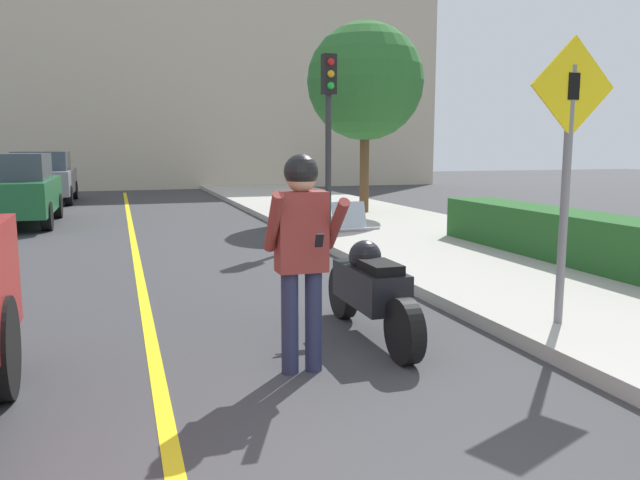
# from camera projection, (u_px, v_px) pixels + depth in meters

# --- Properties ---
(sidewalk_curb) EXTENTS (4.40, 44.00, 0.14)m
(sidewalk_curb) POSITION_uv_depth(u_px,v_px,m) (589.00, 287.00, 7.90)
(sidewalk_curb) COLOR #ADA89E
(sidewalk_curb) RESTS_ON ground
(road_center_line) EXTENTS (0.12, 36.00, 0.01)m
(road_center_line) POSITION_uv_depth(u_px,v_px,m) (142.00, 288.00, 8.15)
(road_center_line) COLOR yellow
(road_center_line) RESTS_ON ground
(building_backdrop) EXTENTS (28.00, 1.20, 9.33)m
(building_backdrop) POSITION_uv_depth(u_px,v_px,m) (134.00, 80.00, 26.47)
(building_backdrop) COLOR beige
(building_backdrop) RESTS_ON ground
(motorcycle) EXTENTS (0.62, 2.09, 1.27)m
(motorcycle) POSITION_uv_depth(u_px,v_px,m) (370.00, 288.00, 5.98)
(motorcycle) COLOR black
(motorcycle) RESTS_ON ground
(person_biker) EXTENTS (0.59, 0.48, 1.78)m
(person_biker) POSITION_uv_depth(u_px,v_px,m) (302.00, 240.00, 4.96)
(person_biker) COLOR #282D4C
(person_biker) RESTS_ON ground
(crossing_sign) EXTENTS (0.91, 0.08, 2.68)m
(crossing_sign) POSITION_uv_depth(u_px,v_px,m) (568.00, 154.00, 5.79)
(crossing_sign) COLOR slate
(crossing_sign) RESTS_ON sidewalk_curb
(traffic_light) EXTENTS (0.26, 0.30, 3.45)m
(traffic_light) POSITION_uv_depth(u_px,v_px,m) (329.00, 109.00, 12.08)
(traffic_light) COLOR #2D2D30
(traffic_light) RESTS_ON sidewalk_curb
(hedge_row) EXTENTS (0.90, 5.82, 0.72)m
(hedge_row) POSITION_uv_depth(u_px,v_px,m) (571.00, 236.00, 9.35)
(hedge_row) COLOR #235623
(hedge_row) RESTS_ON sidewalk_curb
(street_tree) EXTENTS (2.96, 2.96, 4.81)m
(street_tree) POSITION_uv_depth(u_px,v_px,m) (365.00, 82.00, 15.79)
(street_tree) COLOR brown
(street_tree) RESTS_ON sidewalk_curb
(parked_car_green) EXTENTS (1.88, 4.20, 1.68)m
(parked_car_green) POSITION_uv_depth(u_px,v_px,m) (12.00, 189.00, 14.53)
(parked_car_green) COLOR black
(parked_car_green) RESTS_ON ground
(parked_car_grey) EXTENTS (1.88, 4.20, 1.68)m
(parked_car_grey) POSITION_uv_depth(u_px,v_px,m) (43.00, 177.00, 20.40)
(parked_car_grey) COLOR black
(parked_car_grey) RESTS_ON ground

